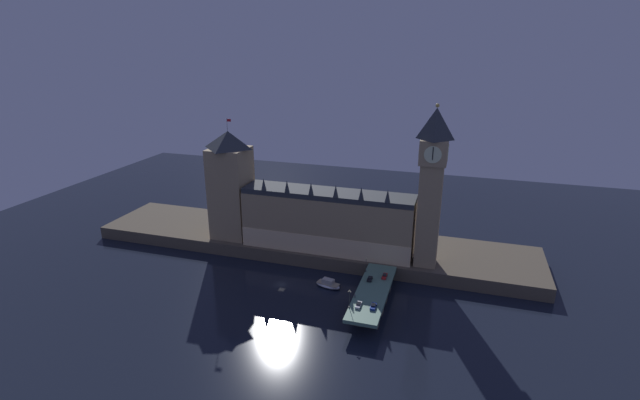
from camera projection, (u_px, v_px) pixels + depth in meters
ground_plane at (281, 284)px, 199.57m from camera, size 400.00×400.00×0.00m
embankment at (310, 243)px, 233.81m from camera, size 220.00×42.00×6.13m
parliament_hall at (328, 220)px, 215.65m from camera, size 79.79×17.08×34.11m
clock_tower at (431, 184)px, 192.97m from camera, size 11.51×11.62×70.01m
victoria_tower at (231, 185)px, 226.94m from camera, size 18.03×18.03×59.12m
bridge at (372, 296)px, 182.22m from camera, size 12.24×46.00×6.74m
car_northbound_lead at (370, 279)px, 189.10m from camera, size 1.91×3.95×1.43m
car_northbound_trail at (359, 305)px, 170.50m from camera, size 1.90×4.62×1.35m
car_southbound_lead at (373, 306)px, 169.58m from camera, size 2.05×4.58×1.37m
car_southbound_trail at (385, 276)px, 191.36m from camera, size 1.88×4.75×1.39m
pedestrian_near_rail at (355, 296)px, 176.20m from camera, size 0.38×0.38×1.58m
street_lamp_near at (349, 297)px, 168.32m from camera, size 1.34×0.60×7.31m
street_lamp_far at (366, 263)px, 195.05m from camera, size 1.34×0.60×6.62m
boat_upstream at (328, 284)px, 197.04m from camera, size 11.77×6.90×3.77m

